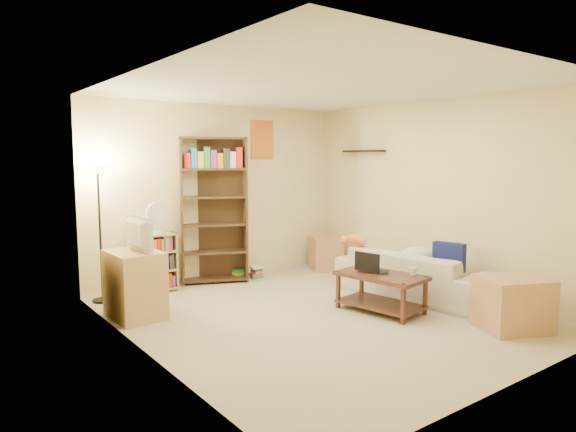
{
  "coord_description": "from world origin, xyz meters",
  "views": [
    {
      "loc": [
        -3.63,
        -4.27,
        1.75
      ],
      "look_at": [
        0.04,
        0.68,
        1.05
      ],
      "focal_mm": 32.0,
      "sensor_mm": 36.0,
      "label": 1
    }
  ],
  "objects_px": {
    "mug": "(413,271)",
    "laptop": "(374,270)",
    "tall_bookshelf": "(214,207)",
    "tabby_cat": "(354,240)",
    "desk_fan": "(156,216)",
    "tv_stand": "(135,284)",
    "sofa": "(413,273)",
    "side_table": "(326,253)",
    "television": "(133,234)",
    "short_bookshelf": "(153,263)",
    "end_cabinet": "(513,304)",
    "floor_lamp": "(98,192)",
    "coffee_table": "(381,287)"
  },
  "relations": [
    {
      "from": "short_bookshelf",
      "to": "side_table",
      "type": "height_order",
      "value": "short_bookshelf"
    },
    {
      "from": "tall_bookshelf",
      "to": "short_bookshelf",
      "type": "xyz_separation_m",
      "value": [
        -0.9,
        0.0,
        -0.69
      ]
    },
    {
      "from": "sofa",
      "to": "laptop",
      "type": "relative_size",
      "value": 4.83
    },
    {
      "from": "laptop",
      "to": "side_table",
      "type": "bearing_deg",
      "value": -59.78
    },
    {
      "from": "tv_stand",
      "to": "television",
      "type": "distance_m",
      "value": 0.56
    },
    {
      "from": "floor_lamp",
      "to": "tall_bookshelf",
      "type": "bearing_deg",
      "value": 1.68
    },
    {
      "from": "short_bookshelf",
      "to": "end_cabinet",
      "type": "relative_size",
      "value": 1.18
    },
    {
      "from": "sofa",
      "to": "mug",
      "type": "xyz_separation_m",
      "value": [
        -0.58,
        -0.47,
        0.19
      ]
    },
    {
      "from": "television",
      "to": "side_table",
      "type": "relative_size",
      "value": 1.29
    },
    {
      "from": "desk_fan",
      "to": "side_table",
      "type": "distance_m",
      "value": 2.78
    },
    {
      "from": "short_bookshelf",
      "to": "side_table",
      "type": "bearing_deg",
      "value": -2.95
    },
    {
      "from": "tabby_cat",
      "to": "side_table",
      "type": "height_order",
      "value": "tabby_cat"
    },
    {
      "from": "mug",
      "to": "short_bookshelf",
      "type": "relative_size",
      "value": 0.15
    },
    {
      "from": "tabby_cat",
      "to": "end_cabinet",
      "type": "height_order",
      "value": "tabby_cat"
    },
    {
      "from": "sofa",
      "to": "tv_stand",
      "type": "xyz_separation_m",
      "value": [
        -3.15,
        1.25,
        0.08
      ]
    },
    {
      "from": "tv_stand",
      "to": "mug",
      "type": "bearing_deg",
      "value": -35.53
    },
    {
      "from": "laptop",
      "to": "sofa",
      "type": "bearing_deg",
      "value": -119.05
    },
    {
      "from": "end_cabinet",
      "to": "mug",
      "type": "bearing_deg",
      "value": 111.7
    },
    {
      "from": "mug",
      "to": "end_cabinet",
      "type": "bearing_deg",
      "value": -68.3
    },
    {
      "from": "television",
      "to": "side_table",
      "type": "distance_m",
      "value": 3.41
    },
    {
      "from": "mug",
      "to": "television",
      "type": "height_order",
      "value": "television"
    },
    {
      "from": "television",
      "to": "laptop",
      "type": "bearing_deg",
      "value": -120.93
    },
    {
      "from": "television",
      "to": "short_bookshelf",
      "type": "xyz_separation_m",
      "value": [
        0.58,
        0.9,
        -0.54
      ]
    },
    {
      "from": "tabby_cat",
      "to": "laptop",
      "type": "relative_size",
      "value": 1.08
    },
    {
      "from": "coffee_table",
      "to": "television",
      "type": "relative_size",
      "value": 1.59
    },
    {
      "from": "tall_bookshelf",
      "to": "side_table",
      "type": "xyz_separation_m",
      "value": [
        1.81,
        -0.29,
        -0.81
      ]
    },
    {
      "from": "mug",
      "to": "tall_bookshelf",
      "type": "distance_m",
      "value": 2.9
    },
    {
      "from": "laptop",
      "to": "tall_bookshelf",
      "type": "distance_m",
      "value": 2.47
    },
    {
      "from": "laptop",
      "to": "side_table",
      "type": "relative_size",
      "value": 0.83
    },
    {
      "from": "tv_stand",
      "to": "television",
      "type": "height_order",
      "value": "television"
    },
    {
      "from": "laptop",
      "to": "tabby_cat",
      "type": "bearing_deg",
      "value": -63.46
    },
    {
      "from": "tv_stand",
      "to": "desk_fan",
      "type": "height_order",
      "value": "desk_fan"
    },
    {
      "from": "tv_stand",
      "to": "side_table",
      "type": "distance_m",
      "value": 3.34
    },
    {
      "from": "laptop",
      "to": "desk_fan",
      "type": "xyz_separation_m",
      "value": [
        -1.74,
        2.18,
        0.55
      ]
    },
    {
      "from": "sofa",
      "to": "television",
      "type": "bearing_deg",
      "value": 62.38
    },
    {
      "from": "sofa",
      "to": "coffee_table",
      "type": "distance_m",
      "value": 0.84
    },
    {
      "from": "coffee_table",
      "to": "television",
      "type": "distance_m",
      "value": 2.83
    },
    {
      "from": "laptop",
      "to": "floor_lamp",
      "type": "relative_size",
      "value": 0.25
    },
    {
      "from": "tv_stand",
      "to": "side_table",
      "type": "xyz_separation_m",
      "value": [
        3.28,
        0.61,
        -0.11
      ]
    },
    {
      "from": "tall_bookshelf",
      "to": "television",
      "type": "bearing_deg",
      "value": -126.12
    },
    {
      "from": "sofa",
      "to": "tabby_cat",
      "type": "bearing_deg",
      "value": 18.61
    },
    {
      "from": "laptop",
      "to": "end_cabinet",
      "type": "height_order",
      "value": "end_cabinet"
    },
    {
      "from": "laptop",
      "to": "mug",
      "type": "xyz_separation_m",
      "value": [
        0.21,
        -0.4,
        0.03
      ]
    },
    {
      "from": "laptop",
      "to": "tv_stand",
      "type": "distance_m",
      "value": 2.71
    },
    {
      "from": "sofa",
      "to": "desk_fan",
      "type": "bearing_deg",
      "value": 44.22
    },
    {
      "from": "mug",
      "to": "end_cabinet",
      "type": "relative_size",
      "value": 0.18
    },
    {
      "from": "mug",
      "to": "laptop",
      "type": "bearing_deg",
      "value": 117.2
    },
    {
      "from": "laptop",
      "to": "side_table",
      "type": "height_order",
      "value": "side_table"
    },
    {
      "from": "sofa",
      "to": "tabby_cat",
      "type": "distance_m",
      "value": 0.89
    },
    {
      "from": "mug",
      "to": "desk_fan",
      "type": "bearing_deg",
      "value": 127.0
    }
  ]
}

